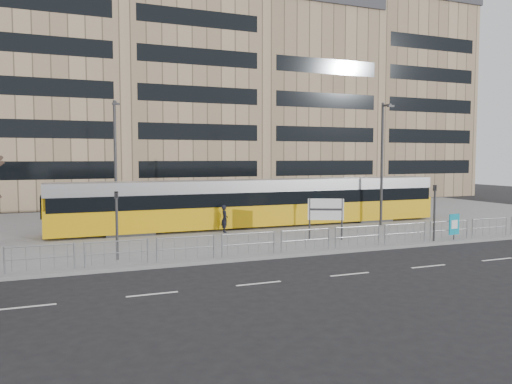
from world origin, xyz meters
name	(u,v)px	position (x,y,z in m)	size (l,w,h in m)	color
ground	(266,259)	(0.00, 0.00, 0.00)	(120.00, 120.00, 0.00)	black
plaza	(199,225)	(0.00, 12.00, 0.07)	(64.00, 24.00, 0.15)	slate
kerb	(266,258)	(0.00, 0.05, 0.07)	(64.00, 0.25, 0.17)	gray
building_row	(158,83)	(1.55, 34.27, 12.91)	(70.40, 18.40, 31.20)	maroon
pedestrian_barrier	(300,235)	(2.00, 0.50, 0.98)	(32.07, 0.07, 1.10)	gray
road_markings	(328,276)	(1.00, -4.00, 0.01)	(62.00, 0.12, 0.01)	white
tram	(259,203)	(3.45, 9.44, 1.72)	(26.57, 2.71, 3.13)	#D19C0B
station_sign	(326,211)	(4.93, 3.13, 1.74)	(1.85, 0.91, 2.30)	#2D2D30
ad_panel	(454,225)	(11.56, 0.40, 1.00)	(0.77, 0.15, 1.45)	#2D2D30
pedestrian	(225,219)	(0.45, 7.64, 1.00)	(0.62, 0.41, 1.70)	black
traffic_light_west	(117,216)	(-6.55, 1.76, 2.12)	(0.19, 0.22, 3.10)	#2D2D30
traffic_light_east	(435,205)	(10.24, 0.50, 2.12)	(0.20, 0.22, 3.10)	#2D2D30
lamp_post_west	(115,160)	(-5.57, 11.16, 4.60)	(0.45, 1.04, 8.14)	#2D2D30
lamp_post_east	(382,159)	(11.41, 6.94, 4.65)	(0.45, 1.04, 8.25)	#2D2D30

